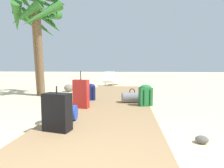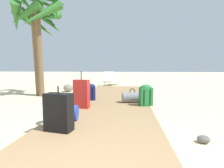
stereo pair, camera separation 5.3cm
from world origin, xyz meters
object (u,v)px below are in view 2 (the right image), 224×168
(lounge_chair, at_px, (111,80))
(suitcase_red, at_px, (81,94))
(duffel_bag_grey, at_px, (132,97))
(palm_tree_near_left, at_px, (37,24))
(suitcase_black, at_px, (59,112))
(duffel_bag_blue, at_px, (61,112))
(backpack_navy, at_px, (90,91))
(backpack_green, at_px, (146,95))
(palm_tree_far_left, at_px, (38,2))

(lounge_chair, bearing_deg, suitcase_red, -91.61)
(duffel_bag_grey, distance_m, palm_tree_near_left, 4.52)
(suitcase_black, height_order, duffel_bag_blue, suitcase_black)
(suitcase_black, xyz_separation_m, backpack_navy, (-0.05, 2.73, -0.04))
(backpack_green, xyz_separation_m, palm_tree_far_left, (-3.69, 1.67, 3.01))
(suitcase_black, distance_m, backpack_green, 2.60)
(suitcase_black, height_order, palm_tree_near_left, palm_tree_near_left)
(duffel_bag_blue, bearing_deg, palm_tree_far_left, 121.54)
(suitcase_red, xyz_separation_m, palm_tree_far_left, (-2.07, 2.11, 2.95))
(backpack_navy, height_order, lounge_chair, lounge_chair)
(duffel_bag_blue, bearing_deg, suitcase_red, 82.97)
(duffel_bag_blue, height_order, lounge_chair, lounge_chair)
(suitcase_black, bearing_deg, palm_tree_far_left, 119.42)
(duffel_bag_blue, height_order, palm_tree_near_left, palm_tree_near_left)
(duffel_bag_blue, xyz_separation_m, suitcase_red, (0.13, 1.05, 0.21))
(suitcase_black, xyz_separation_m, palm_tree_near_left, (-2.29, 3.94, 2.28))
(palm_tree_near_left, bearing_deg, suitcase_black, -59.84)
(duffel_bag_blue, distance_m, suitcase_red, 1.08)
(backpack_navy, xyz_separation_m, lounge_chair, (0.17, 5.03, -0.02))
(palm_tree_near_left, height_order, lounge_chair, palm_tree_near_left)
(suitcase_black, xyz_separation_m, duffel_bag_blue, (-0.18, 0.59, -0.16))
(duffel_bag_blue, bearing_deg, lounge_chair, 87.59)
(duffel_bag_blue, xyz_separation_m, backpack_navy, (0.13, 2.14, 0.12))
(backpack_navy, bearing_deg, duffel_bag_blue, -93.47)
(palm_tree_near_left, xyz_separation_m, lounge_chair, (2.42, 3.82, -2.34))
(suitcase_black, distance_m, palm_tree_near_left, 5.10)
(backpack_green, height_order, palm_tree_near_left, palm_tree_near_left)
(backpack_navy, bearing_deg, backpack_green, -22.20)
(suitcase_red, bearing_deg, palm_tree_far_left, 134.46)
(suitcase_black, xyz_separation_m, suitcase_red, (-0.05, 1.64, 0.05))
(duffel_bag_grey, bearing_deg, palm_tree_near_left, 157.38)
(duffel_bag_grey, height_order, palm_tree_far_left, palm_tree_far_left)
(suitcase_red, distance_m, lounge_chair, 6.13)
(duffel_bag_blue, xyz_separation_m, backpack_green, (1.75, 1.48, 0.15))
(suitcase_red, height_order, palm_tree_far_left, palm_tree_far_left)
(suitcase_black, xyz_separation_m, palm_tree_far_left, (-2.11, 3.75, 3.00))
(suitcase_black, height_order, palm_tree_far_left, palm_tree_far_left)
(suitcase_red, relative_size, palm_tree_near_left, 0.27)
(suitcase_black, height_order, suitcase_red, suitcase_red)
(duffel_bag_blue, bearing_deg, palm_tree_near_left, 122.25)
(suitcase_black, bearing_deg, backpack_green, 52.76)
(backpack_green, bearing_deg, lounge_chair, 104.27)
(suitcase_black, height_order, backpack_green, suitcase_black)
(suitcase_black, xyz_separation_m, backpack_green, (1.57, 2.07, -0.01))
(suitcase_black, height_order, lounge_chair, lounge_chair)
(suitcase_black, bearing_deg, suitcase_red, 91.60)
(palm_tree_far_left, distance_m, palm_tree_near_left, 0.76)
(suitcase_black, bearing_deg, backpack_navy, 90.95)
(suitcase_red, relative_size, backpack_green, 1.65)
(duffel_bag_grey, relative_size, palm_tree_near_left, 0.18)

